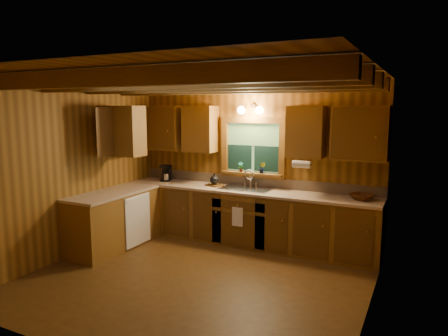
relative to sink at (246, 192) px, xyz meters
name	(u,v)px	position (x,y,z in m)	size (l,w,h in m)	color
room	(195,180)	(0.00, -1.60, 0.44)	(4.20, 4.20, 4.20)	#4F3213
ceiling_beams	(194,83)	(0.00, -1.60, 1.63)	(4.20, 2.54, 0.18)	brown
base_cabinets	(210,218)	(-0.49, -0.32, -0.43)	(4.20, 2.22, 0.86)	brown
countertop	(211,191)	(-0.48, -0.31, 0.02)	(4.20, 2.24, 0.04)	tan
backsplash	(253,181)	(0.00, 0.28, 0.12)	(4.20, 0.02, 0.16)	tan
dishwasher_panel	(138,220)	(-1.47, -0.92, -0.43)	(0.02, 0.60, 0.80)	white
upper_cabinets	(210,130)	(-0.56, -0.18, 0.98)	(4.19, 1.77, 0.78)	brown
window	(253,149)	(0.00, 0.26, 0.67)	(1.12, 0.08, 1.00)	brown
window_sill	(252,174)	(0.00, 0.22, 0.26)	(1.06, 0.14, 0.04)	brown
wall_sconce	(250,110)	(0.00, 0.14, 1.31)	(0.45, 0.21, 0.17)	black
paper_towel_roll	(302,164)	(0.92, -0.07, 0.51)	(0.11, 0.11, 0.27)	white
dish_towel	(237,217)	(0.00, -0.34, -0.34)	(0.18, 0.01, 0.30)	white
sink	(246,192)	(0.00, 0.00, 0.00)	(0.82, 0.48, 0.43)	silver
coffee_maker	(166,173)	(-1.59, 0.06, 0.18)	(0.16, 0.20, 0.28)	black
utensil_crock	(166,177)	(-1.57, 0.02, 0.12)	(0.11, 0.11, 0.31)	silver
cutting_board	(214,185)	(-0.59, 0.01, 0.06)	(0.27, 0.19, 0.02)	#543412
teakettle	(214,180)	(-0.59, 0.01, 0.14)	(0.15, 0.15, 0.19)	black
wicker_basket	(362,197)	(1.78, 0.03, 0.08)	(0.33, 0.33, 0.08)	#48230C
potted_plant_left	(241,167)	(-0.19, 0.20, 0.37)	(0.09, 0.06, 0.17)	#543412
potted_plant_right	(262,168)	(0.19, 0.21, 0.38)	(0.10, 0.08, 0.18)	#543412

